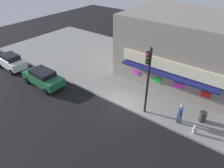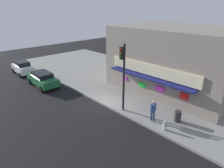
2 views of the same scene
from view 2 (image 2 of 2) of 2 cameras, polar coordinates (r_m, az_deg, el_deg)
ground_plane at (r=17.87m, az=-2.71°, el=-6.28°), size 62.74×62.74×0.00m
sidewalk at (r=22.33m, az=10.23°, el=-0.43°), size 41.83×13.30×0.17m
corner_building at (r=21.56m, az=18.47°, el=7.14°), size 12.28×9.72×6.38m
traffic_light at (r=15.32m, az=3.28°, el=4.11°), size 0.32×0.58×5.63m
fire_hydrant at (r=14.64m, az=15.22°, el=-11.60°), size 0.46×0.22×0.75m
trash_can at (r=15.85m, az=18.69°, el=-8.96°), size 0.53×0.53×0.87m
pedestrian at (r=15.17m, az=11.98°, el=-7.41°), size 0.38×0.59×1.73m
parked_car_green at (r=23.24m, az=-19.66°, el=1.46°), size 4.61×2.21×1.59m
parked_car_white at (r=28.51m, az=-24.74°, el=4.43°), size 3.96×2.07×1.69m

